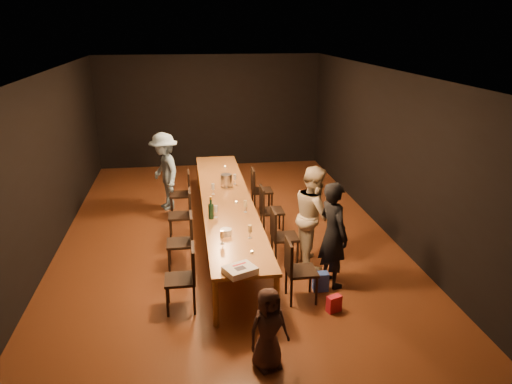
{
  "coord_description": "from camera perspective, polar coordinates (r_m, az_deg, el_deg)",
  "views": [
    {
      "loc": [
        -0.69,
        -8.55,
        3.78
      ],
      "look_at": [
        0.48,
        -0.47,
        1.0
      ],
      "focal_mm": 35.0,
      "sensor_mm": 36.0,
      "label": 1
    }
  ],
  "objects": [
    {
      "name": "plate_stack",
      "position": [
        7.52,
        -3.45,
        -4.6
      ],
      "size": [
        0.22,
        0.22,
        0.1
      ],
      "primitive_type": "cylinder",
      "rotation": [
        0.0,
        0.0,
        -0.28
      ],
      "color": "white",
      "rests_on": "table"
    },
    {
      "name": "chair_right_3",
      "position": [
        10.41,
        0.69,
        0.23
      ],
      "size": [
        0.42,
        0.42,
        0.93
      ],
      "primitive_type": null,
      "rotation": [
        0.0,
        0.0,
        -1.57
      ],
      "color": "black",
      "rests_on": "ground"
    },
    {
      "name": "chair_left_2",
      "position": [
        9.17,
        -8.69,
        -2.62
      ],
      "size": [
        0.42,
        0.42,
        0.93
      ],
      "primitive_type": null,
      "rotation": [
        0.0,
        0.0,
        1.57
      ],
      "color": "black",
      "rests_on": "ground"
    },
    {
      "name": "table",
      "position": [
        9.11,
        -3.41,
        -0.98
      ],
      "size": [
        0.9,
        6.0,
        0.75
      ],
      "color": "#9B672D",
      "rests_on": "ground"
    },
    {
      "name": "wineglass_2",
      "position": [
        8.18,
        -4.61,
        -2.24
      ],
      "size": [
        0.06,
        0.06,
        0.21
      ],
      "primitive_type": null,
      "color": "silver",
      "rests_on": "table"
    },
    {
      "name": "chair_left_0",
      "position": [
        6.99,
        -8.68,
        -9.75
      ],
      "size": [
        0.42,
        0.42,
        0.93
      ],
      "primitive_type": null,
      "rotation": [
        0.0,
        0.0,
        1.57
      ],
      "color": "black",
      "rests_on": "ground"
    },
    {
      "name": "chair_right_1",
      "position": [
        8.21,
        3.3,
        -5.05
      ],
      "size": [
        0.42,
        0.42,
        0.93
      ],
      "primitive_type": null,
      "rotation": [
        0.0,
        0.0,
        -1.57
      ],
      "color": "black",
      "rests_on": "ground"
    },
    {
      "name": "tealight_mid",
      "position": [
        8.82,
        -2.28,
        -1.2
      ],
      "size": [
        0.05,
        0.05,
        0.03
      ],
      "primitive_type": "cylinder",
      "color": "#B2B7B2",
      "rests_on": "table"
    },
    {
      "name": "woman_tan",
      "position": [
        8.11,
        6.66,
        -2.69
      ],
      "size": [
        0.68,
        0.84,
        1.65
      ],
      "primitive_type": "imported",
      "rotation": [
        0.0,
        0.0,
        1.5
      ],
      "color": "beige",
      "rests_on": "ground"
    },
    {
      "name": "woman_birthday",
      "position": [
        7.48,
        8.81,
        -4.81
      ],
      "size": [
        0.55,
        0.68,
        1.62
      ],
      "primitive_type": "imported",
      "rotation": [
        0.0,
        0.0,
        1.89
      ],
      "color": "black",
      "rests_on": "ground"
    },
    {
      "name": "champagne_bottle",
      "position": [
        8.11,
        -5.17,
        -1.8
      ],
      "size": [
        0.11,
        0.11,
        0.38
      ],
      "primitive_type": null,
      "rotation": [
        0.0,
        0.0,
        0.27
      ],
      "color": "black",
      "rests_on": "table"
    },
    {
      "name": "wineglass_1",
      "position": [
        7.38,
        -0.7,
        -4.55
      ],
      "size": [
        0.06,
        0.06,
        0.21
      ],
      "primitive_type": null,
      "color": "beige",
      "rests_on": "table"
    },
    {
      "name": "wineglass_5",
      "position": [
        9.84,
        -2.44,
        1.47
      ],
      "size": [
        0.06,
        0.06,
        0.21
      ],
      "primitive_type": null,
      "color": "silver",
      "rests_on": "table"
    },
    {
      "name": "ground",
      "position": [
        9.37,
        -3.33,
        -5.02
      ],
      "size": [
        10.0,
        10.0,
        0.0
      ],
      "primitive_type": "plane",
      "color": "#411E10",
      "rests_on": "ground"
    },
    {
      "name": "chair_left_1",
      "position": [
        8.06,
        -8.68,
        -5.7
      ],
      "size": [
        0.42,
        0.42,
        0.93
      ],
      "primitive_type": null,
      "rotation": [
        0.0,
        0.0,
        1.57
      ],
      "color": "black",
      "rests_on": "ground"
    },
    {
      "name": "child",
      "position": [
        5.84,
        1.43,
        -15.38
      ],
      "size": [
        0.56,
        0.45,
        1.0
      ],
      "primitive_type": "imported",
      "rotation": [
        0.0,
        0.0,
        0.32
      ],
      "color": "#3F2823",
      "rests_on": "ground"
    },
    {
      "name": "wineglass_3",
      "position": [
        8.38,
        -1.22,
        -1.65
      ],
      "size": [
        0.06,
        0.06,
        0.21
      ],
      "primitive_type": null,
      "color": "beige",
      "rests_on": "table"
    },
    {
      "name": "tealight_far",
      "position": [
        11.02,
        -3.56,
        2.87
      ],
      "size": [
        0.05,
        0.05,
        0.03
      ],
      "primitive_type": "cylinder",
      "color": "#B2B7B2",
      "rests_on": "table"
    },
    {
      "name": "tealight_near",
      "position": [
        6.96,
        -0.48,
        -6.88
      ],
      "size": [
        0.05,
        0.05,
        0.03
      ],
      "primitive_type": "cylinder",
      "color": "#B2B7B2",
      "rests_on": "table"
    },
    {
      "name": "gift_bag_blue",
      "position": [
        7.57,
        7.38,
        -10.11
      ],
      "size": [
        0.23,
        0.15,
        0.28
      ],
      "primitive_type": "cube",
      "rotation": [
        0.0,
        0.0,
        -0.02
      ],
      "color": "#2949B4",
      "rests_on": "ground"
    },
    {
      "name": "man_blue",
      "position": [
        10.63,
        -10.4,
        2.33
      ],
      "size": [
        0.93,
        1.21,
        1.64
      ],
      "primitive_type": "imported",
      "rotation": [
        0.0,
        0.0,
        -1.23
      ],
      "color": "#88B0D2",
      "rests_on": "ground"
    },
    {
      "name": "chair_left_3",
      "position": [
        10.3,
        -8.69,
        -0.21
      ],
      "size": [
        0.42,
        0.42,
        0.93
      ],
      "primitive_type": null,
      "rotation": [
        0.0,
        0.0,
        1.57
      ],
      "color": "black",
      "rests_on": "ground"
    },
    {
      "name": "chair_right_0",
      "position": [
        7.15,
        5.22,
        -8.89
      ],
      "size": [
        0.42,
        0.42,
        0.93
      ],
      "primitive_type": null,
      "rotation": [
        0.0,
        0.0,
        -1.57
      ],
      "color": "black",
      "rests_on": "ground"
    },
    {
      "name": "birthday_cake",
      "position": [
        6.42,
        -1.84,
        -8.93
      ],
      "size": [
        0.48,
        0.44,
        0.09
      ],
      "rotation": [
        0.0,
        0.0,
        0.43
      ],
      "color": "white",
      "rests_on": "table"
    },
    {
      "name": "gift_bag_red",
      "position": [
        7.1,
        8.9,
        -12.5
      ],
      "size": [
        0.22,
        0.17,
        0.24
      ],
      "primitive_type": "cube",
      "rotation": [
        0.0,
        0.0,
        0.36
      ],
      "color": "red",
      "rests_on": "ground"
    },
    {
      "name": "room_shell",
      "position": [
        8.75,
        -3.59,
        7.53
      ],
      "size": [
        6.04,
        10.04,
        3.02
      ],
      "color": "black",
      "rests_on": "ground"
    },
    {
      "name": "ice_bucket",
      "position": [
        9.71,
        -3.42,
        1.34
      ],
      "size": [
        0.29,
        0.29,
        0.24
      ],
      "primitive_type": "cylinder",
      "rotation": [
        0.0,
        0.0,
        0.35
      ],
      "color": "silver",
      "rests_on": "table"
    },
    {
      "name": "wineglass_4",
      "position": [
        9.28,
        -4.93,
        0.34
      ],
      "size": [
        0.06,
        0.06,
        0.21
      ],
      "primitive_type": null,
      "color": "silver",
      "rests_on": "table"
    },
    {
      "name": "chair_right_2",
      "position": [
        9.3,
        1.84,
        -2.1
      ],
      "size": [
        0.42,
        0.42,
        0.93
      ],
      "primitive_type": null,
      "rotation": [
        0.0,
        0.0,
        -1.57
      ],
      "color": "black",
      "rests_on": "ground"
    },
    {
      "name": "wineglass_0",
      "position": [
        7.21,
        -3.89,
        -5.18
      ],
      "size": [
        0.06,
        0.06,
        0.21
      ],
      "primitive_type": null,
      "color": "beige",
      "rests_on": "table"
    }
  ]
}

